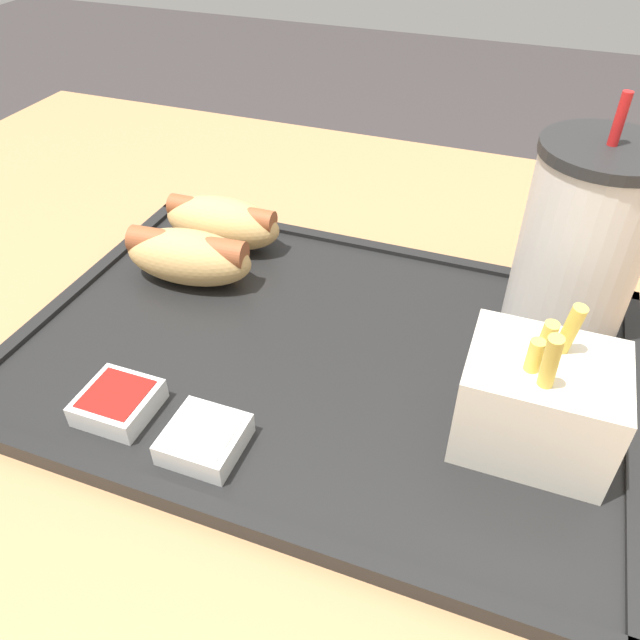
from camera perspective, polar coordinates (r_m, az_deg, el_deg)
dining_table at (r=0.78m, az=2.33°, el=-27.13°), size 1.26×0.92×0.78m
food_tray at (r=0.48m, az=0.00°, el=-3.20°), size 0.46×0.32×0.01m
soda_cup at (r=0.50m, az=22.82°, el=6.56°), size 0.09×0.09×0.19m
hot_dog_far at (r=0.60m, az=-8.93°, el=8.89°), size 0.11×0.05×0.05m
hot_dog_near at (r=0.55m, az=-11.93°, el=5.82°), size 0.12×0.06×0.05m
fries_carton at (r=0.41m, az=19.31°, el=-7.03°), size 0.09×0.07×0.11m
sauce_cup_mayo at (r=0.41m, az=-10.52°, el=-10.58°), size 0.05×0.05×0.02m
sauce_cup_ketchup at (r=0.45m, az=-17.98°, el=-7.12°), size 0.05×0.05×0.02m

